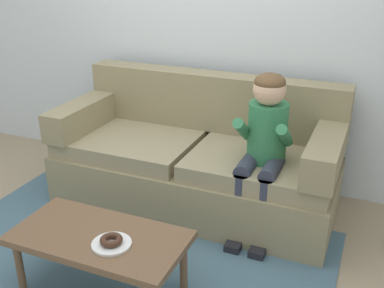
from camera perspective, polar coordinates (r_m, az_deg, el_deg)
ground at (r=3.05m, az=-8.12°, el=-13.64°), size 10.00×10.00×0.00m
wall_back at (r=3.74m, az=2.03°, el=16.67°), size 8.00×0.10×2.80m
area_rug at (r=2.88m, az=-10.74°, el=-16.19°), size 2.54×2.10×0.01m
couch at (r=3.47m, az=0.73°, el=-2.02°), size 2.06×0.90×0.94m
coffee_table at (r=2.61m, az=-11.40°, el=-11.76°), size 0.96×0.49×0.38m
person_child at (r=3.01m, az=8.91°, el=0.44°), size 0.34×0.58×1.10m
plate at (r=2.49m, az=-9.94°, el=-12.11°), size 0.21×0.21×0.01m
donut at (r=2.48m, az=-9.98°, el=-11.63°), size 0.15×0.15×0.04m
toy_controller at (r=3.16m, az=-13.58°, el=-12.14°), size 0.23×0.09×0.05m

